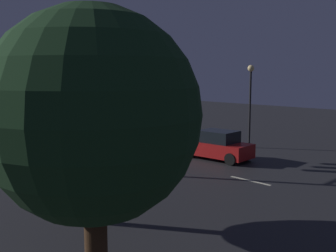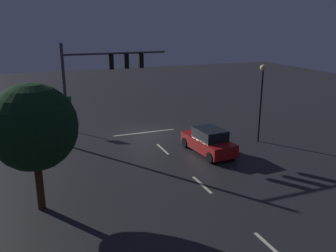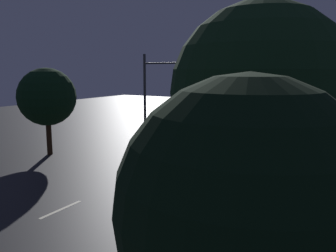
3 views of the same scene
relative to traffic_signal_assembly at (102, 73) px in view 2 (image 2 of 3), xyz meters
The scene contains 10 objects.
ground_plane 6.11m from the traffic_signal_assembly, 161.69° to the right, with size 80.00×80.00×0.00m, color #232326.
traffic_signal_assembly is the anchor object (origin of this frame).
lane_dash_far 6.67m from the traffic_signal_assembly, 139.25° to the left, with size 2.20×0.16×0.01m, color beige.
lane_dash_mid 10.73m from the traffic_signal_assembly, 110.67° to the left, with size 2.20×0.16×0.01m, color beige.
lane_dash_near 16.06m from the traffic_signal_assembly, 102.70° to the left, with size 2.20×0.16×0.01m, color beige.
stop_bar 6.12m from the traffic_signal_assembly, 160.55° to the right, with size 5.00×0.16×0.01m, color beige.
car_approaching 8.63m from the traffic_signal_assembly, 141.73° to the left, with size 2.22×4.48×1.70m.
street_lamp_left_kerb 11.17m from the traffic_signal_assembly, 159.70° to the left, with size 0.44×0.44×5.56m.
route_sign 5.53m from the traffic_signal_assembly, 62.15° to the right, with size 0.88×0.30×2.80m.
tree_right_near 9.75m from the traffic_signal_assembly, 60.64° to the left, with size 3.90×3.90×5.92m.
Camera 2 is at (8.11, 25.71, 8.42)m, focal length 38.43 mm.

